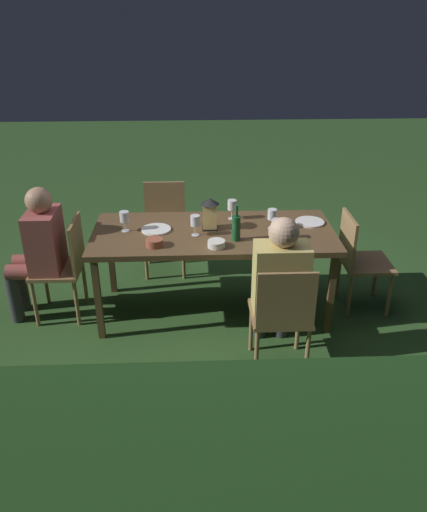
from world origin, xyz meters
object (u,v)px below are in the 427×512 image
Objects in this scene: wine_glass_b at (124,218)px; bowl_bread at (216,244)px; plate_a at (156,229)px; plate_b at (310,222)px; bowl_olives at (154,242)px; person_in_rust at (38,248)px; wine_glass_d at (195,222)px; chair_side_left_b at (165,223)px; wine_glass_e at (276,225)px; dining_table at (214,237)px; person_in_mustard at (279,281)px; lantern_centerpiece at (210,212)px; chair_head_near at (359,258)px; chair_head_far at (65,264)px; wine_glass_c at (232,206)px; wine_glass_a at (272,215)px; chair_side_right_a at (282,314)px; green_bottle_on_table at (236,227)px.

bowl_bread is (-0.73, 0.33, -0.09)m from wine_glass_b.
bowl_bread reaches higher than plate_a.
bowl_olives is at bearing 17.35° from plate_b.
wine_glass_b is at bearing -24.56° from bowl_bread.
wine_glass_d is (-1.28, 0.07, 0.24)m from person_in_rust.
wine_glass_e is at bearing 132.58° from chair_side_left_b.
dining_table is 14.64× the size of bowl_bread.
person_in_mustard is 0.51m from wine_glass_e.
wine_glass_d and wine_glass_e have the same top height.
wine_glass_b is at bearing 1.78° from lantern_centerpiece.
lantern_centerpiece is at bearing -133.16° from wine_glass_d.
wine_glass_b is at bearing 1.11° from plate_a.
chair_side_left_b is 1.00× the size of chair_head_near.
person_in_rust is at bearing -18.66° from person_in_mustard.
chair_head_near is at bearing 161.31° from plate_b.
chair_head_far is (2.47, 0.00, 0.00)m from chair_head_near.
plate_a and plate_b have the same top height.
dining_table is 0.83m from plate_b.
person_in_mustard is at bearing 159.34° from chair_head_far.
wine_glass_b is at bearing -0.93° from chair_head_near.
bowl_olives is at bearing 164.88° from person_in_rust.
wine_glass_b is 1.00× the size of wine_glass_c.
person_in_rust is 6.80× the size of wine_glass_d.
bowl_olives is at bearing 29.43° from dining_table.
wine_glass_d is (1.38, 0.07, 0.39)m from chair_head_near.
wine_glass_d is at bearing 108.15° from chair_side_left_b.
wine_glass_a reaches higher than plate_a.
bowl_olives reaches higher than bowl_bread.
wine_glass_a and wine_glass_c have the same top height.
chair_head_near is at bearing 177.46° from wine_glass_a.
chair_side_right_a is 1.11m from bowl_olives.
lantern_centerpiece is 0.55m from bowl_olives.
person_in_mustard is 0.58m from green_bottle_on_table.
wine_glass_b is at bearing -176.50° from chair_head_far.
wine_glass_b is 1.27× the size of bowl_olives.
person_in_rust is at bearing 0.00° from dining_table.
wine_glass_e is at bearing 90.07° from wine_glass_a.
plate_a is (0.91, -0.67, 0.13)m from person_in_mustard.
wine_glass_c is (-0.89, -0.23, 0.00)m from wine_glass_b.
plate_a is 0.59m from bowl_bread.
wine_glass_d is at bearing 176.68° from person_in_rust.
plate_a is at bearing -19.08° from wine_glass_d.
wine_glass_e reaches higher than dining_table.
chair_side_right_a is 1.14m from chair_head_near.
wine_glass_d is at bearing 169.45° from wine_glass_b.
wine_glass_a is 1.25× the size of bowl_bread.
wine_glass_b is (0.27, 0.80, 0.39)m from chair_side_left_b.
wine_glass_b is (-0.71, -0.03, 0.24)m from person_in_rust.
person_in_mustard reaches higher than bowl_olives.
chair_side_left_b is at bearing -58.72° from person_in_mustard.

